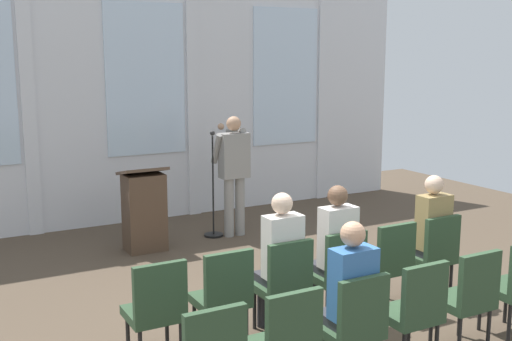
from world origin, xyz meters
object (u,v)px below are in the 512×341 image
object	(u,v)px
chair_r0_c4	(389,260)
chair_r1_c1	(286,339)
chair_r0_c0	(156,306)
chair_r1_c4	(468,294)
chair_r1_c2	(354,322)
chair_r0_c5	(434,251)
audience_r0_c5	(430,230)
audience_r1_c2	(349,294)
lectern	(144,210)
mic_stand	(213,214)
audience_r0_c3	(335,246)
chair_r0_c2	(284,281)
chair_r0_c1	(224,293)
speaker	(234,167)
chair_r0_c3	(339,270)
chair_r1_c3	(414,307)
audience_r0_c2	(280,256)

from	to	relation	value
chair_r0_c4	chair_r1_c1	size ratio (longest dim) A/B	1.00
chair_r0_c0	chair_r1_c4	bearing A→B (deg)	-22.99
chair_r0_c0	chair_r1_c1	distance (m)	1.24
chair_r1_c2	chair_r1_c4	size ratio (longest dim) A/B	1.00
chair_r0_c5	audience_r0_c5	distance (m)	0.23
chair_r1_c1	audience_r1_c2	world-z (taller)	audience_r1_c2
audience_r0_c5	chair_r1_c1	distance (m)	2.77
lectern	chair_r0_c0	size ratio (longest dim) A/B	1.23
chair_r0_c0	chair_r1_c4	world-z (taller)	same
mic_stand	audience_r1_c2	distance (m)	4.43
audience_r0_c3	chair_r0_c2	bearing A→B (deg)	-172.87
chair_r0_c0	chair_r1_c2	bearing A→B (deg)	-40.31
chair_r0_c1	audience_r0_c5	xyz separation A→B (m)	(2.51, 0.08, 0.22)
speaker	audience_r0_c3	size ratio (longest dim) A/B	1.28
chair_r0_c0	audience_r0_c5	bearing A→B (deg)	1.45
chair_r0_c1	chair_r1_c1	distance (m)	1.07
speaker	chair_r0_c3	world-z (taller)	speaker
lectern	chair_r1_c2	size ratio (longest dim) A/B	1.23
speaker	chair_r0_c1	bearing A→B (deg)	-118.13
mic_stand	chair_r1_c3	xyz separation A→B (m)	(-0.19, -4.41, 0.20)
chair_r0_c5	audience_r0_c5	world-z (taller)	audience_r0_c5
lectern	chair_r0_c2	distance (m)	3.19
audience_r0_c3	speaker	bearing A→B (deg)	81.45
chair_r0_c2	chair_r1_c3	xyz separation A→B (m)	(0.63, -1.07, 0.00)
mic_stand	chair_r0_c1	world-z (taller)	mic_stand
chair_r1_c2	speaker	bearing A→B (deg)	75.62
chair_r0_c0	audience_r0_c3	world-z (taller)	audience_r0_c3
mic_stand	chair_r1_c1	size ratio (longest dim) A/B	1.65
mic_stand	chair_r0_c2	xyz separation A→B (m)	(-0.82, -3.35, 0.20)
chair_r1_c3	speaker	bearing A→B (deg)	83.70
chair_r0_c2	chair_r1_c3	bearing A→B (deg)	-59.49
mic_stand	chair_r0_c4	xyz separation A→B (m)	(0.44, -3.35, 0.20)
chair_r0_c5	chair_r1_c2	xyz separation A→B (m)	(-1.88, -1.07, 0.00)
chair_r0_c3	chair_r0_c4	bearing A→B (deg)	0.00
chair_r0_c4	audience_r1_c2	xyz separation A→B (m)	(-1.26, -0.99, 0.21)
audience_r0_c5	audience_r0_c2	bearing A→B (deg)	-179.99
chair_r0_c3	chair_r0_c5	world-z (taller)	same
chair_r1_c1	chair_r1_c4	bearing A→B (deg)	0.00
chair_r0_c3	chair_r0_c5	xyz separation A→B (m)	(1.26, 0.00, 0.00)
speaker	audience_r0_c3	xyz separation A→B (m)	(-0.48, -3.16, -0.26)
chair_r1_c2	chair_r0_c3	bearing A→B (deg)	59.49
chair_r1_c1	audience_r1_c2	xyz separation A→B (m)	(0.63, 0.08, 0.21)
audience_r0_c3	chair_r1_c2	size ratio (longest dim) A/B	1.46
lectern	chair_r0_c5	distance (m)	3.85
chair_r0_c4	audience_r0_c5	world-z (taller)	audience_r0_c5
chair_r0_c5	chair_r1_c1	size ratio (longest dim) A/B	1.00
audience_r0_c2	chair_r0_c3	size ratio (longest dim) A/B	1.45
audience_r0_c3	audience_r0_c2	bearing A→B (deg)	179.97
audience_r0_c3	chair_r1_c1	bearing A→B (deg)	-137.67
chair_r0_c5	mic_stand	bearing A→B (deg)	107.65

